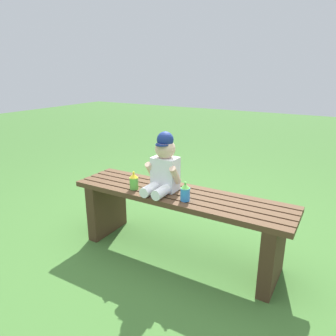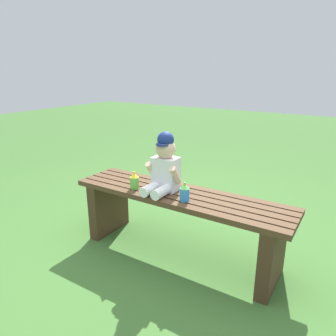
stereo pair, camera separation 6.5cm
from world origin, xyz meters
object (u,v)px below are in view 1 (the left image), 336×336
Objects in this scene: sippy_cup_left at (134,181)px; child_figure at (164,166)px; park_bench at (179,214)px; sippy_cup_right at (185,192)px.

child_figure is at bearing 23.01° from sippy_cup_left.
child_figure reaches higher than sippy_cup_left.
sippy_cup_left is (-0.30, -0.09, 0.22)m from park_bench.
sippy_cup_left is 1.00× the size of sippy_cup_right.
park_bench is 0.38m from sippy_cup_left.
child_figure is (-0.11, -0.01, 0.33)m from park_bench.
park_bench is 12.28× the size of sippy_cup_left.
park_bench is at bearing 135.64° from sippy_cup_right.
child_figure is 0.25m from sippy_cup_right.
sippy_cup_right is at bearing -21.77° from child_figure.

